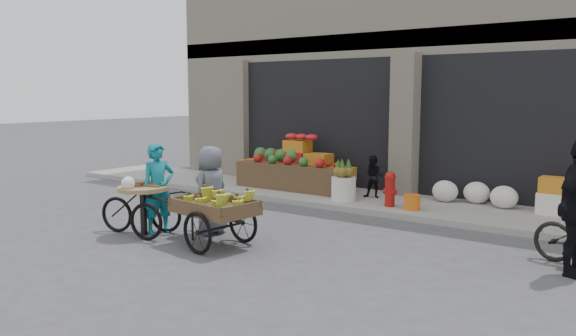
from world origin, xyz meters
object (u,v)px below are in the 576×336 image
Objects in this scene: fire_hydrant at (390,188)px; banana_cart at (213,204)px; seated_person at (374,177)px; vendor_grey at (211,190)px; pineapple_bin at (344,189)px; vendor_woman at (158,189)px; orange_bucket at (412,202)px; tricycle_cart at (143,202)px.

fire_hydrant is 4.12m from banana_cart.
vendor_grey is at bearing -114.26° from seated_person.
pineapple_bin is at bearing 177.40° from fire_hydrant.
seated_person is 4.15m from vendor_grey.
fire_hydrant reaches higher than pineapple_bin.
vendor_woman reaches higher than vendor_grey.
vendor_grey reaches higher than fire_hydrant.
seated_person is at bearing -1.72° from vendor_woman.
banana_cart is 1.47× the size of vendor_woman.
seated_person is 0.41× the size of banana_cart.
banana_cart reaches higher than fire_hydrant.
pineapple_bin is 0.56× the size of seated_person.
vendor_woman is (-2.96, -3.83, 0.51)m from orange_bucket.
pineapple_bin is 3.50m from vendor_grey.
banana_cart is at bearing 43.12° from vendor_grey.
orange_bucket is (1.60, -0.10, -0.10)m from pineapple_bin.
banana_cart is at bearing -7.52° from tricycle_cart.
fire_hydrant is 0.49× the size of tricycle_cart.
seated_person is 0.62× the size of vendor_grey.
banana_cart is at bearing -90.66° from pineapple_bin.
banana_cart is 1.32m from vendor_woman.
vendor_grey reaches higher than banana_cart.
fire_hydrant is 0.47× the size of vendor_grey.
vendor_woman is 1.03× the size of vendor_grey.
vendor_grey is (-1.72, -3.37, 0.25)m from fire_hydrant.
fire_hydrant is at bearing 80.92° from banana_cart.
tricycle_cart is (-2.59, -4.12, 0.06)m from fire_hydrant.
vendor_grey is (-1.02, -4.02, 0.17)m from seated_person.
tricycle_cart is 0.97× the size of vendor_grey.
seated_person reaches higher than orange_bucket.
pineapple_bin is 1.62× the size of orange_bucket.
seated_person is (-0.70, 0.65, 0.08)m from fire_hydrant.
banana_cart reaches higher than pineapple_bin.
fire_hydrant is 0.46× the size of vendor_woman.
pineapple_bin is at bearing 0.42° from vendor_woman.
pineapple_bin is 0.34× the size of vendor_grey.
seated_person reaches higher than tricycle_cart.
pineapple_bin is 0.36× the size of tricycle_cart.
vendor_woman is at bearing 48.00° from tricycle_cart.
tricycle_cart reaches higher than orange_bucket.
banana_cart is 1.46m from tricycle_cart.
seated_person reaches higher than fire_hydrant.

